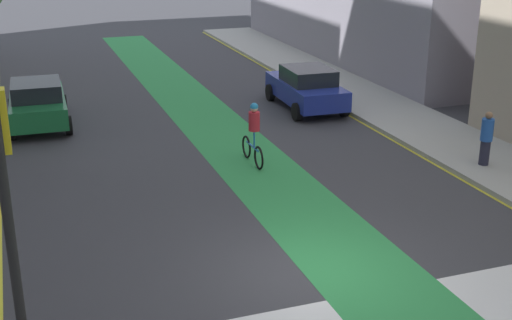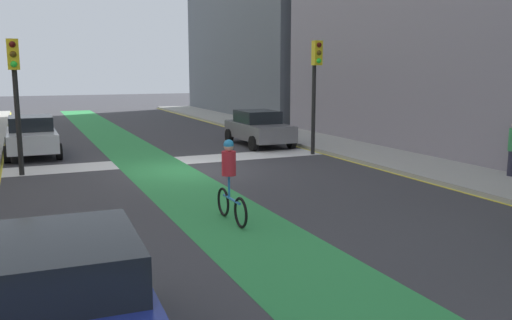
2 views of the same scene
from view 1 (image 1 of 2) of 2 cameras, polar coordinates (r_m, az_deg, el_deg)
name	(u,v)px [view 1 (image 1 of 2)]	position (r m, az deg, el deg)	size (l,w,h in m)	color
ground_plane	(312,272)	(14.16, 4.65, -9.25)	(120.00, 120.00, 0.00)	#38383D
bike_lane_paint	(356,264)	(14.56, 8.33, -8.52)	(2.40, 60.00, 0.01)	#2D8C47
traffic_signal_near_left	(3,181)	(10.71, -20.25, -1.67)	(0.35, 0.52, 4.52)	black
car_blue_right_far	(306,87)	(25.67, 4.21, 6.03)	(2.15, 4.26, 1.57)	navy
car_green_left_far	(38,103)	(24.61, -17.68, 4.55)	(2.13, 4.25, 1.57)	#196033
cyclist_in_lane	(253,132)	(19.65, -0.22, 2.31)	(0.32, 1.73, 1.86)	black
pedestrian_sidewalk_right_a	(486,138)	(20.31, 18.58, 1.73)	(0.34, 0.34, 1.55)	#262638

